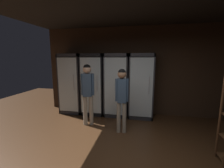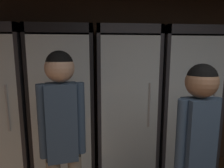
# 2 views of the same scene
# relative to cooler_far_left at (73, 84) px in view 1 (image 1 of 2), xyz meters

# --- Properties ---
(wall_back) EXTENTS (6.00, 0.06, 2.80)m
(wall_back) POSITION_rel_cooler_far_left_xyz_m (2.07, 0.31, 0.44)
(wall_back) COLOR #382619
(wall_back) RESTS_ON ground
(ceiling_panel) EXTENTS (6.00, 8.00, 0.06)m
(ceiling_panel) POSITION_rel_cooler_far_left_xyz_m (2.07, -1.72, 1.87)
(ceiling_panel) COLOR black
(ceiling_panel) RESTS_ON wall_back
(cooler_far_left) EXTENTS (0.72, 0.63, 1.96)m
(cooler_far_left) POSITION_rel_cooler_far_left_xyz_m (0.00, 0.00, 0.00)
(cooler_far_left) COLOR #2B2B30
(cooler_far_left) RESTS_ON ground
(cooler_left) EXTENTS (0.72, 0.63, 1.96)m
(cooler_left) POSITION_rel_cooler_far_left_xyz_m (0.76, -0.00, -0.00)
(cooler_left) COLOR black
(cooler_left) RESTS_ON ground
(cooler_center) EXTENTS (0.72, 0.63, 1.96)m
(cooler_center) POSITION_rel_cooler_far_left_xyz_m (1.52, 0.00, 0.00)
(cooler_center) COLOR #2B2B30
(cooler_center) RESTS_ON ground
(cooler_right) EXTENTS (0.72, 0.63, 1.96)m
(cooler_right) POSITION_rel_cooler_far_left_xyz_m (2.28, 0.00, 0.01)
(cooler_right) COLOR #2B2B30
(cooler_right) RESTS_ON ground
(shopper_near) EXTENTS (0.32, 0.21, 1.58)m
(shopper_near) POSITION_rel_cooler_far_left_xyz_m (1.84, -1.16, 0.05)
(shopper_near) COLOR gray
(shopper_near) RESTS_ON ground
(shopper_far) EXTENTS (0.35, 0.22, 1.66)m
(shopper_far) POSITION_rel_cooler_far_left_xyz_m (0.88, -0.91, 0.07)
(shopper_far) COLOR gray
(shopper_far) RESTS_ON ground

